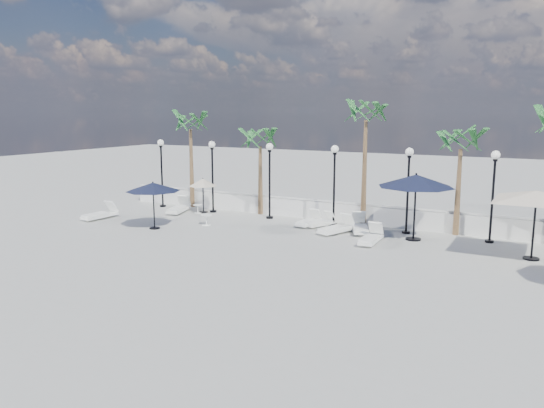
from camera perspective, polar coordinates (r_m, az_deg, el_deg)
The scene contains 26 objects.
ground at distance 19.92m, azimuth -0.49°, elevation -5.81°, with size 100.00×100.00×0.00m, color #A1A29D.
balustrade at distance 26.45m, azimuth 7.45°, elevation -0.90°, with size 26.00×0.30×1.01m.
lamppost_0 at distance 30.70m, azimuth -11.81°, elevation 4.30°, with size 0.36×0.36×3.84m.
lamppost_1 at distance 28.56m, azimuth -6.44°, elevation 4.04°, with size 0.36×0.36×3.84m.
lamppost_2 at distance 26.71m, azimuth -0.26°, elevation 3.69°, with size 0.36×0.36×3.84m.
lamppost_3 at distance 25.22m, azimuth 6.73°, elevation 3.24°, with size 0.36×0.36×3.84m.
lamppost_4 at distance 24.14m, azimuth 14.46°, elevation 2.70°, with size 0.36×0.36×3.84m.
lamppost_5 at distance 23.54m, azimuth 22.73°, elevation 2.05°, with size 0.36×0.36×3.84m.
palm_0 at distance 30.25m, azimuth -8.77°, elevation 8.19°, with size 2.60×2.60×5.50m.
palm_1 at distance 27.79m, azimuth -1.28°, elevation 6.55°, with size 2.60×2.60×4.70m.
palm_2 at distance 25.38m, azimuth 10.08°, elevation 9.14°, with size 2.60×2.60×6.10m.
palm_3 at distance 24.39m, azimuth 19.65°, elevation 5.95°, with size 2.60×2.60×4.90m.
lounger_0 at distance 28.30m, azimuth -18.02°, elevation -1.04°, with size 0.75×2.02×0.74m.
lounger_1 at distance 28.97m, azimuth -9.99°, elevation -0.44°, with size 1.19×2.13×0.76m.
lounger_2 at distance 25.26m, azimuth 5.25°, elevation -1.97°, with size 1.11×1.73×0.62m.
lounger_3 at distance 25.41m, azimuth 3.97°, elevation -1.85°, with size 0.71×1.79×0.66m.
lounger_4 at distance 23.94m, azimuth 6.98°, elevation -2.57°, with size 1.26×2.07×0.74m.
lounger_5 at distance 24.28m, azimuth 9.43°, elevation -2.44°, with size 1.43×2.13×0.76m.
lounger_6 at distance 22.37m, azimuth 10.59°, elevation -3.59°, with size 0.69×1.92×0.71m.
side_table_0 at distance 25.61m, azimuth -7.07°, elevation -1.60°, with size 0.54×0.54×0.52m.
side_table_1 at distance 28.70m, azimuth -8.00°, elevation -0.43°, with size 0.48×0.48×0.46m.
side_table_2 at distance 23.93m, azimuth 5.92°, elevation -2.33°, with size 0.58×0.58×0.56m.
parasol_navy_left at distance 25.02m, azimuth -12.68°, elevation 1.78°, with size 2.52×2.52×2.22m.
parasol_navy_mid at distance 22.97m, azimuth 15.23°, elevation 2.39°, with size 3.21×3.21×2.87m.
parasol_cream_sq_a at distance 21.44m, azimuth 26.61°, elevation 1.26°, with size 5.64×5.64×2.77m.
parasol_cream_small at distance 28.67m, azimuth -7.45°, elevation 2.27°, with size 1.54×1.54×1.89m.
Camera 1 is at (9.34, -16.74, 5.44)m, focal length 35.00 mm.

